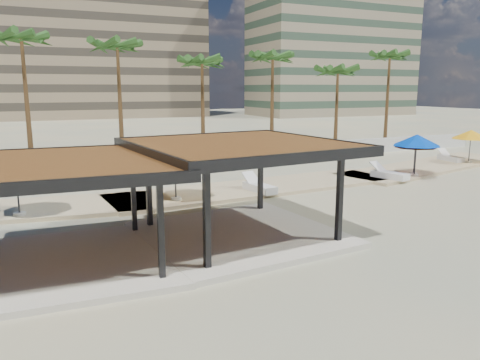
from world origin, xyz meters
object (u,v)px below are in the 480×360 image
at_px(pavilion_west, 66,203).
at_px(umbrella_c, 416,143).
at_px(pavilion_central, 239,181).
at_px(lounger_b, 259,187).
at_px(lounger_d, 450,158).
at_px(lounger_c, 389,175).

distance_m(pavilion_west, umbrella_c, 21.50).
bearing_deg(pavilion_west, pavilion_central, 6.89).
bearing_deg(pavilion_central, lounger_b, 51.75).
height_order(lounger_b, lounger_d, lounger_b).
xyz_separation_m(pavilion_west, umbrella_c, (20.41, 6.74, 0.15)).
height_order(lounger_b, lounger_c, lounger_c).
xyz_separation_m(umbrella_c, lounger_d, (6.47, 3.03, -1.74)).
relative_size(pavilion_west, lounger_c, 2.80).
height_order(pavilion_west, lounger_d, pavilion_west).
bearing_deg(umbrella_c, lounger_c, -170.64).
height_order(umbrella_c, lounger_d, umbrella_c).
relative_size(umbrella_c, lounger_d, 1.31).
distance_m(umbrella_c, lounger_d, 7.35).
bearing_deg(lounger_d, umbrella_c, 121.59).
bearing_deg(lounger_d, pavilion_west, 116.49).
distance_m(pavilion_central, pavilion_west, 5.88).
height_order(pavilion_central, pavilion_west, pavilion_central).
relative_size(pavilion_central, lounger_c, 3.12).
distance_m(pavilion_central, umbrella_c, 15.86).
bearing_deg(lounger_c, lounger_b, 74.96).
xyz_separation_m(lounger_c, lounger_d, (8.72, 3.40, -0.01)).
bearing_deg(lounger_d, pavilion_central, 120.49).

